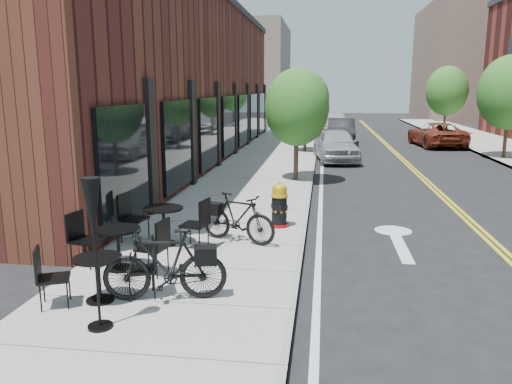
{
  "coord_description": "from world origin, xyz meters",
  "views": [
    {
      "loc": [
        0.34,
        -8.22,
        3.26
      ],
      "look_at": [
        -1.11,
        2.47,
        1.0
      ],
      "focal_mm": 35.0,
      "sensor_mm": 36.0,
      "label": 1
    }
  ],
  "objects_px": {
    "bicycle_left": "(165,265)",
    "patio_umbrella": "(93,222)",
    "bistro_set_c": "(164,220)",
    "bicycle_right": "(238,218)",
    "bistro_set_b": "(118,243)",
    "bistro_set_a": "(98,272)",
    "parked_car_c": "(334,122)",
    "parked_car_b": "(341,131)",
    "parked_car_far": "(436,134)",
    "parked_car_a": "(336,145)",
    "fire_hydrant": "(279,205)"
  },
  "relations": [
    {
      "from": "parked_car_b",
      "to": "parked_car_far",
      "type": "bearing_deg",
      "value": -8.76
    },
    {
      "from": "parked_car_c",
      "to": "parked_car_far",
      "type": "relative_size",
      "value": 1.06
    },
    {
      "from": "bistro_set_a",
      "to": "bistro_set_b",
      "type": "bearing_deg",
      "value": 76.79
    },
    {
      "from": "fire_hydrant",
      "to": "patio_umbrella",
      "type": "distance_m",
      "value": 5.72
    },
    {
      "from": "bicycle_right",
      "to": "parked_car_b",
      "type": "xyz_separation_m",
      "value": [
        2.72,
        20.51,
        0.1
      ]
    },
    {
      "from": "bistro_set_a",
      "to": "parked_car_b",
      "type": "height_order",
      "value": "parked_car_b"
    },
    {
      "from": "patio_umbrella",
      "to": "parked_car_far",
      "type": "distance_m",
      "value": 25.36
    },
    {
      "from": "parked_car_a",
      "to": "parked_car_b",
      "type": "bearing_deg",
      "value": 78.92
    },
    {
      "from": "fire_hydrant",
      "to": "bistro_set_c",
      "type": "relative_size",
      "value": 0.54
    },
    {
      "from": "bicycle_left",
      "to": "bistro_set_c",
      "type": "xyz_separation_m",
      "value": [
        -0.87,
        2.63,
        -0.05
      ]
    },
    {
      "from": "bicycle_right",
      "to": "parked_car_b",
      "type": "height_order",
      "value": "parked_car_b"
    },
    {
      "from": "bicycle_right",
      "to": "bistro_set_a",
      "type": "height_order",
      "value": "bicycle_right"
    },
    {
      "from": "patio_umbrella",
      "to": "bistro_set_b",
      "type": "bearing_deg",
      "value": 106.22
    },
    {
      "from": "bicycle_left",
      "to": "parked_car_c",
      "type": "xyz_separation_m",
      "value": [
        3.0,
        31.03,
        0.08
      ]
    },
    {
      "from": "bistro_set_b",
      "to": "parked_car_c",
      "type": "relative_size",
      "value": 0.36
    },
    {
      "from": "patio_umbrella",
      "to": "parked_car_c",
      "type": "height_order",
      "value": "patio_umbrella"
    },
    {
      "from": "parked_car_c",
      "to": "parked_car_b",
      "type": "bearing_deg",
      "value": -91.02
    },
    {
      "from": "patio_umbrella",
      "to": "parked_car_c",
      "type": "xyz_separation_m",
      "value": [
        3.6,
        32.02,
        -0.83
      ]
    },
    {
      "from": "bicycle_left",
      "to": "bistro_set_a",
      "type": "bearing_deg",
      "value": -91.37
    },
    {
      "from": "bistro_set_a",
      "to": "bicycle_right",
      "type": "bearing_deg",
      "value": 40.15
    },
    {
      "from": "bistro_set_b",
      "to": "parked_car_far",
      "type": "distance_m",
      "value": 23.63
    },
    {
      "from": "parked_car_c",
      "to": "bistro_set_b",
      "type": "bearing_deg",
      "value": -101.31
    },
    {
      "from": "parked_car_far",
      "to": "patio_umbrella",
      "type": "bearing_deg",
      "value": 62.56
    },
    {
      "from": "bicycle_left",
      "to": "parked_car_b",
      "type": "distance_m",
      "value": 23.73
    },
    {
      "from": "bicycle_left",
      "to": "patio_umbrella",
      "type": "distance_m",
      "value": 1.47
    },
    {
      "from": "bistro_set_b",
      "to": "parked_car_b",
      "type": "bearing_deg",
      "value": 89.51
    },
    {
      "from": "fire_hydrant",
      "to": "parked_car_a",
      "type": "relative_size",
      "value": 0.24
    },
    {
      "from": "parked_car_a",
      "to": "parked_car_far",
      "type": "distance_m",
      "value": 8.8
    },
    {
      "from": "bistro_set_b",
      "to": "parked_car_b",
      "type": "relative_size",
      "value": 0.41
    },
    {
      "from": "bicycle_left",
      "to": "bistro_set_b",
      "type": "distance_m",
      "value": 1.66
    },
    {
      "from": "bistro_set_c",
      "to": "patio_umbrella",
      "type": "height_order",
      "value": "patio_umbrella"
    },
    {
      "from": "parked_car_a",
      "to": "bistro_set_a",
      "type": "bearing_deg",
      "value": -110.79
    },
    {
      "from": "fire_hydrant",
      "to": "bicycle_right",
      "type": "bearing_deg",
      "value": -95.17
    },
    {
      "from": "bistro_set_a",
      "to": "parked_car_far",
      "type": "relative_size",
      "value": 0.35
    },
    {
      "from": "bicycle_left",
      "to": "bistro_set_c",
      "type": "height_order",
      "value": "bicycle_left"
    },
    {
      "from": "fire_hydrant",
      "to": "bistro_set_a",
      "type": "xyz_separation_m",
      "value": [
        -2.29,
        -4.49,
        -0.04
      ]
    },
    {
      "from": "bicycle_left",
      "to": "patio_umbrella",
      "type": "relative_size",
      "value": 0.91
    },
    {
      "from": "fire_hydrant",
      "to": "parked_car_c",
      "type": "relative_size",
      "value": 0.2
    },
    {
      "from": "parked_car_b",
      "to": "parked_car_a",
      "type": "bearing_deg",
      "value": -92.99
    },
    {
      "from": "bicycle_right",
      "to": "bistro_set_c",
      "type": "relative_size",
      "value": 0.9
    },
    {
      "from": "patio_umbrella",
      "to": "parked_car_c",
      "type": "bearing_deg",
      "value": 83.59
    },
    {
      "from": "bistro_set_b",
      "to": "bistro_set_c",
      "type": "height_order",
      "value": "bistro_set_c"
    },
    {
      "from": "fire_hydrant",
      "to": "parked_car_far",
      "type": "distance_m",
      "value": 19.71
    },
    {
      "from": "bicycle_left",
      "to": "parked_car_c",
      "type": "height_order",
      "value": "parked_car_c"
    },
    {
      "from": "bicycle_right",
      "to": "parked_car_b",
      "type": "relative_size",
      "value": 0.38
    },
    {
      "from": "parked_car_a",
      "to": "parked_car_b",
      "type": "xyz_separation_m",
      "value": [
        0.47,
        7.52,
        0.0
      ]
    },
    {
      "from": "bicycle_right",
      "to": "bistro_set_b",
      "type": "bearing_deg",
      "value": 157.17
    },
    {
      "from": "bistro_set_a",
      "to": "bistro_set_b",
      "type": "relative_size",
      "value": 0.92
    },
    {
      "from": "bistro_set_a",
      "to": "bistro_set_b",
      "type": "height_order",
      "value": "bistro_set_b"
    },
    {
      "from": "fire_hydrant",
      "to": "patio_umbrella",
      "type": "height_order",
      "value": "patio_umbrella"
    }
  ]
}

